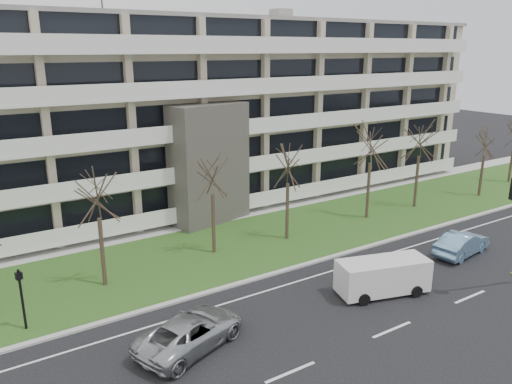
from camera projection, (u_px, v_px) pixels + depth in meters
ground at (392, 330)px, 23.69m from camera, size 160.00×160.00×0.00m
grass_verge at (248, 243)px, 34.19m from camera, size 90.00×10.00×0.06m
curb at (291, 268)px, 30.14m from camera, size 90.00×0.35×0.12m
sidewalk at (211, 220)px, 38.63m from camera, size 90.00×2.00×0.08m
lane_edge_line at (307, 278)px, 28.94m from camera, size 90.00×0.12×0.01m
apartment_building at (170, 113)px, 42.03m from camera, size 60.50×15.10×18.75m
silver_pickup at (191, 332)px, 22.15m from camera, size 5.91×4.15×1.50m
blue_sedan at (462, 244)px, 32.12m from camera, size 4.76×2.25×1.51m
white_van at (384, 274)px, 26.94m from camera, size 5.29×3.15×1.93m
pedestrian_signal at (21, 292)px, 23.17m from camera, size 0.33×0.29×3.10m
tree_2 at (97, 191)px, 26.59m from camera, size 3.57×3.57×7.14m
tree_3 at (212, 170)px, 31.04m from camera, size 3.58×3.58×7.15m
tree_4 at (288, 161)px, 33.40m from camera, size 3.60×3.60×7.19m
tree_5 at (371, 141)px, 37.54m from camera, size 3.97×3.97×7.94m
tree_6 at (421, 135)px, 40.27m from camera, size 3.92×3.92×7.83m
tree_7 at (486, 139)px, 43.67m from camera, size 3.34×3.34×6.67m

